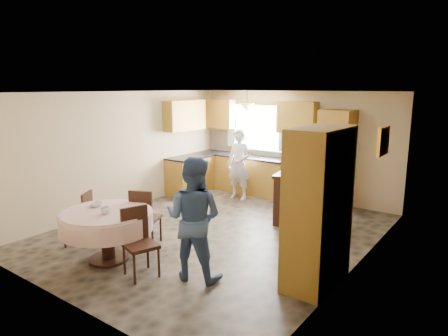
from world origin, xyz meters
The scene contains 36 objects.
floor centered at (0.00, 0.00, 0.00)m, with size 5.00×6.00×0.01m, color brown.
ceiling centered at (0.00, 0.00, 2.50)m, with size 5.00×6.00×0.01m, color white.
wall_back centered at (0.00, 3.00, 1.25)m, with size 5.00×0.02×2.50m, color tan.
wall_front centered at (0.00, -3.00, 1.25)m, with size 5.00×0.02×2.50m, color tan.
wall_left centered at (-2.50, 0.00, 1.25)m, with size 0.02×6.00×2.50m, color tan.
wall_right centered at (2.50, 0.00, 1.25)m, with size 0.02×6.00×2.50m, color tan.
window centered at (-1.00, 2.98, 1.60)m, with size 1.40×0.03×1.10m, color white.
curtain_left centered at (-1.75, 2.93, 1.65)m, with size 0.22×0.02×1.15m, color white.
curtain_right centered at (-0.25, 2.93, 1.65)m, with size 0.22×0.02×1.15m, color white.
base_cab_back centered at (-0.85, 2.70, 0.44)m, with size 3.30×0.60×0.88m, color #BD8B32.
counter_back centered at (-0.85, 2.70, 0.90)m, with size 3.30×0.64×0.04m, color black.
base_cab_left centered at (-2.20, 1.80, 0.44)m, with size 0.60×1.20×0.88m, color #BD8B32.
counter_left centered at (-2.20, 1.80, 0.90)m, with size 0.64×1.20×0.04m, color black.
backsplash centered at (-0.85, 2.99, 1.18)m, with size 3.30×0.02×0.55m, color beige.
wall_cab_left centered at (-2.05, 2.83, 1.91)m, with size 0.85×0.33×0.72m, color gold.
wall_cab_right centered at (0.15, 2.83, 1.91)m, with size 0.90×0.33×0.72m, color gold.
wall_cab_side centered at (-2.33, 1.80, 1.91)m, with size 0.33×1.20×0.72m, color gold.
oven_tower centered at (1.15, 2.69, 1.06)m, with size 0.66×0.62×2.12m, color #BD8B32.
oven_upper centered at (1.15, 2.38, 1.25)m, with size 0.56×0.01×0.45m, color black.
oven_lower centered at (1.15, 2.38, 0.75)m, with size 0.56×0.01×0.45m, color black.
pendant centered at (-1.00, 2.50, 2.12)m, with size 0.36×0.36×0.18m, color beige.
sideboard centered at (1.21, 1.24, 0.46)m, with size 1.28×0.53×0.92m, color #3C1D10.
space_heater centered at (1.69, -0.02, 0.24)m, with size 0.35×0.25×0.49m, color black.
cupboard centered at (2.22, -0.72, 1.05)m, with size 0.55×1.10×2.10m, color #BD8B32.
dining_table centered at (-0.61, -1.91, 0.61)m, with size 1.37×1.37×0.78m.
chair_left centered at (-1.45, -1.77, 0.50)m, with size 0.54×0.54×0.90m.
chair_back centered at (-0.58, -1.20, 0.53)m, with size 0.55×0.55×0.96m.
chair_right centered at (0.12, -1.95, 0.53)m, with size 0.53×0.53×0.96m.
framed_picture centered at (2.47, 1.21, 1.73)m, with size 0.06×0.56×0.47m.
microwave centered at (0.48, 2.65, 1.08)m, with size 0.56×0.38×0.31m, color silver.
person_sink centered at (-0.91, 2.07, 0.82)m, with size 0.60×0.39×1.64m, color silver.
person_dining centered at (0.80, -1.56, 0.85)m, with size 0.82×0.64×1.69m, color #3D5785.
bowl_sideboard centered at (0.86, 1.24, 0.94)m, with size 0.20×0.20×0.05m, color #B2B2B2.
bottle_sideboard centered at (1.52, 1.24, 1.05)m, with size 0.10×0.10×0.27m, color silver.
cup_table centered at (-0.50, -2.01, 0.83)m, with size 0.13×0.13×0.10m, color #B2B2B2.
bowl_table centered at (-0.91, -1.86, 0.81)m, with size 0.20×0.20×0.06m, color #B2B2B2.
Camera 1 is at (4.17, -5.46, 2.59)m, focal length 32.00 mm.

